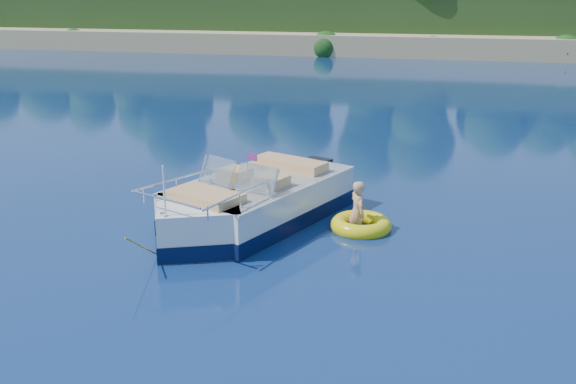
# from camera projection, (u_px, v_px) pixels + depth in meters

# --- Properties ---
(ground) EXTENTS (160.00, 160.00, 0.00)m
(ground) POSITION_uv_depth(u_px,v_px,m) (345.00, 239.00, 12.89)
(ground) COLOR #091941
(ground) RESTS_ON ground
(shoreline) EXTENTS (170.00, 59.00, 6.00)m
(shoreline) POSITION_uv_depth(u_px,v_px,m) (433.00, 22.00, 71.58)
(shoreline) COLOR tan
(shoreline) RESTS_ON ground
(motorboat) EXTENTS (3.65, 5.88, 2.07)m
(motorboat) POSITION_uv_depth(u_px,v_px,m) (249.00, 207.00, 13.54)
(motorboat) COLOR silver
(motorboat) RESTS_ON ground
(tow_tube) EXTENTS (1.49, 1.49, 0.34)m
(tow_tube) POSITION_uv_depth(u_px,v_px,m) (361.00, 225.00, 13.38)
(tow_tube) COLOR yellow
(tow_tube) RESTS_ON ground
(boy) EXTENTS (0.70, 0.83, 1.50)m
(boy) POSITION_uv_depth(u_px,v_px,m) (356.00, 227.00, 13.48)
(boy) COLOR tan
(boy) RESTS_ON ground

